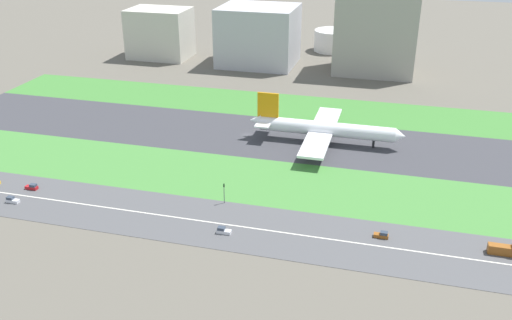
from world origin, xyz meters
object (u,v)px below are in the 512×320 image
(car_1, at_px, (223,231))
(car_4, at_px, (382,235))
(car_0, at_px, (12,200))
(truck_0, at_px, (504,250))
(terminal_building, at_px, (160,33))
(hangar_building, at_px, (258,36))
(car_3, at_px, (32,187))
(fuel_tank_west, at_px, (333,41))
(fuel_tank_centre, at_px, (386,45))
(traffic_light, at_px, (224,192))
(office_tower, at_px, (377,28))
(airliner, at_px, (322,129))

(car_1, relative_size, car_4, 1.00)
(car_1, distance_m, car_0, 74.60)
(truck_0, bearing_deg, terminal_building, 135.57)
(car_4, relative_size, terminal_building, 0.12)
(car_1, height_order, truck_0, truck_0)
(car_4, relative_size, hangar_building, 0.10)
(truck_0, bearing_deg, car_3, 180.00)
(terminal_building, relative_size, hangar_building, 0.82)
(terminal_building, height_order, fuel_tank_west, terminal_building)
(fuel_tank_west, distance_m, fuel_tank_centre, 34.40)
(car_4, xyz_separation_m, traffic_light, (-52.38, 7.99, 3.37))
(car_4, height_order, truck_0, truck_0)
(car_4, bearing_deg, car_1, -167.97)
(traffic_light, relative_size, fuel_tank_west, 0.28)
(hangar_building, xyz_separation_m, fuel_tank_centre, (74.69, 45.00, -11.40))
(car_3, height_order, traffic_light, traffic_light)
(fuel_tank_west, bearing_deg, car_0, -107.69)
(car_1, distance_m, hangar_building, 196.68)
(office_tower, bearing_deg, airliner, -96.45)
(car_3, bearing_deg, car_0, -93.98)
(traffic_light, xyz_separation_m, fuel_tank_west, (6.46, 219.01, 2.65))
(car_4, relative_size, truck_0, 0.52)
(fuel_tank_centre, bearing_deg, car_3, -115.71)
(car_0, xyz_separation_m, hangar_building, (35.28, 192.00, 16.59))
(car_0, height_order, traffic_light, traffic_light)
(traffic_light, bearing_deg, airliner, 68.55)
(car_4, height_order, hangar_building, hangar_building)
(terminal_building, height_order, office_tower, office_tower)
(car_4, xyz_separation_m, car_3, (-120.81, 0.00, 0.00))
(car_0, bearing_deg, terminal_building, -81.18)
(airliner, height_order, terminal_building, terminal_building)
(car_4, bearing_deg, truck_0, -0.00)
(traffic_light, bearing_deg, terminal_building, 119.62)
(car_1, xyz_separation_m, truck_0, (81.25, 10.00, 0.75))
(car_0, height_order, fuel_tank_centre, fuel_tank_centre)
(car_4, relative_size, traffic_light, 0.61)
(car_1, height_order, fuel_tank_centre, fuel_tank_centre)
(car_4, xyz_separation_m, terminal_building, (-151.31, 182.00, 14.40))
(airliner, xyz_separation_m, terminal_building, (-122.50, 114.00, 9.09))
(truck_0, bearing_deg, car_4, 180.00)
(car_4, xyz_separation_m, truck_0, (34.34, -0.00, 0.75))
(fuel_tank_west, bearing_deg, traffic_light, -91.69)
(terminal_building, bearing_deg, fuel_tank_centre, 17.85)
(car_4, distance_m, car_3, 120.81)
(car_0, relative_size, fuel_tank_west, 0.17)
(car_0, xyz_separation_m, traffic_light, (69.13, 17.99, 3.37))
(airliner, height_order, fuel_tank_centre, airliner)
(traffic_light, bearing_deg, office_tower, 78.16)
(traffic_light, height_order, fuel_tank_west, fuel_tank_west)
(office_tower, distance_m, fuel_tank_centre, 49.42)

